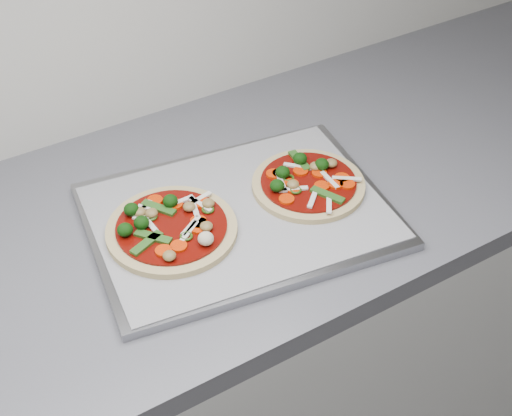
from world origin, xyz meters
TOP-DOWN VIEW (x-y plane):
  - base_cabinet at (0.00, 1.30)m, footprint 3.60×0.60m
  - countertop at (0.00, 1.30)m, footprint 3.60×0.60m
  - baking_tray at (-0.50, 1.25)m, footprint 0.52×0.41m
  - parchment at (-0.50, 1.25)m, footprint 0.49×0.38m
  - pizza_left at (-0.62, 1.26)m, footprint 0.28×0.28m
  - pizza_right at (-0.37, 1.24)m, footprint 0.19×0.19m

SIDE VIEW (x-z plane):
  - base_cabinet at x=0.00m, z-range 0.00..0.86m
  - countertop at x=0.00m, z-range 0.86..0.90m
  - baking_tray at x=-0.50m, z-range 0.90..0.92m
  - parchment at x=-0.50m, z-range 0.92..0.92m
  - pizza_right at x=-0.37m, z-range 0.91..0.94m
  - pizza_left at x=-0.62m, z-range 0.91..0.94m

